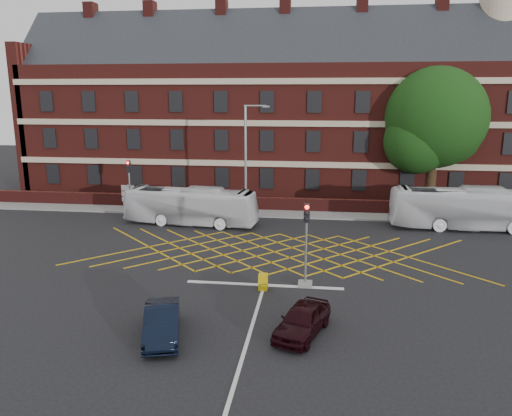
# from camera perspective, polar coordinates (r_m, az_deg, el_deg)

# --- Properties ---
(ground) EXTENTS (120.00, 120.00, 0.00)m
(ground) POSITION_cam_1_polar(r_m,az_deg,el_deg) (28.89, 1.75, -6.25)
(ground) COLOR black
(ground) RESTS_ON ground
(victorian_building) EXTENTS (51.00, 12.17, 20.40)m
(victorian_building) POSITION_cam_1_polar(r_m,az_deg,el_deg) (49.23, 4.69, 10.99)
(victorian_building) COLOR #571A16
(victorian_building) RESTS_ON ground
(boundary_wall) EXTENTS (56.00, 0.50, 1.10)m
(boundary_wall) POSITION_cam_1_polar(r_m,az_deg,el_deg) (41.22, 3.55, 0.40)
(boundary_wall) COLOR #4B1614
(boundary_wall) RESTS_ON ground
(far_pavement) EXTENTS (60.00, 3.00, 0.12)m
(far_pavement) POSITION_cam_1_polar(r_m,az_deg,el_deg) (40.36, 3.44, -0.59)
(far_pavement) COLOR slate
(far_pavement) RESTS_ON ground
(box_junction_hatching) EXTENTS (8.22, 8.22, 0.02)m
(box_junction_hatching) POSITION_cam_1_polar(r_m,az_deg,el_deg) (30.77, 2.12, -5.02)
(box_junction_hatching) COLOR #CC990C
(box_junction_hatching) RESTS_ON ground
(stop_line) EXTENTS (8.00, 0.30, 0.02)m
(stop_line) POSITION_cam_1_polar(r_m,az_deg,el_deg) (25.62, 0.96, -8.79)
(stop_line) COLOR silver
(stop_line) RESTS_ON ground
(centre_line) EXTENTS (0.15, 14.00, 0.02)m
(centre_line) POSITION_cam_1_polar(r_m,az_deg,el_deg) (19.78, -1.24, -15.74)
(centre_line) COLOR silver
(centre_line) RESTS_ON ground
(bus_left) EXTENTS (10.10, 3.44, 2.76)m
(bus_left) POSITION_cam_1_polar(r_m,az_deg,el_deg) (37.15, -7.50, 0.22)
(bus_left) COLOR silver
(bus_left) RESTS_ON ground
(bus_right) EXTENTS (10.86, 2.64, 3.02)m
(bus_right) POSITION_cam_1_polar(r_m,az_deg,el_deg) (38.61, 23.06, -0.04)
(bus_right) COLOR silver
(bus_right) RESTS_ON ground
(car_navy) EXTENTS (2.32, 4.08, 1.27)m
(car_navy) POSITION_cam_1_polar(r_m,az_deg,el_deg) (20.66, -10.69, -12.71)
(car_navy) COLOR black
(car_navy) RESTS_ON ground
(car_maroon) EXTENTS (2.58, 3.94, 1.25)m
(car_maroon) POSITION_cam_1_polar(r_m,az_deg,el_deg) (20.64, 5.32, -12.60)
(car_maroon) COLOR black
(car_maroon) RESTS_ON ground
(deciduous_tree) EXTENTS (8.38, 8.34, 11.72)m
(deciduous_tree) POSITION_cam_1_polar(r_m,az_deg,el_deg) (44.32, 19.70, 8.95)
(deciduous_tree) COLOR black
(deciduous_tree) RESTS_ON ground
(traffic_light_near) EXTENTS (0.70, 0.70, 4.27)m
(traffic_light_near) POSITION_cam_1_polar(r_m,az_deg,el_deg) (25.06, 5.72, -5.10)
(traffic_light_near) COLOR slate
(traffic_light_near) RESTS_ON ground
(traffic_light_far) EXTENTS (0.70, 0.70, 4.27)m
(traffic_light_far) POSITION_cam_1_polar(r_m,az_deg,el_deg) (41.53, -14.20, 1.83)
(traffic_light_far) COLOR slate
(traffic_light_far) RESTS_ON ground
(street_lamp) EXTENTS (2.25, 1.00, 8.69)m
(street_lamp) POSITION_cam_1_polar(r_m,az_deg,el_deg) (37.20, -1.08, 2.85)
(street_lamp) COLOR slate
(street_lamp) RESTS_ON ground
(direction_signs) EXTENTS (1.10, 0.16, 2.20)m
(direction_signs) POSITION_cam_1_polar(r_m,az_deg,el_deg) (42.55, -14.40, 1.55)
(direction_signs) COLOR gray
(direction_signs) RESTS_ON ground
(utility_cabinet) EXTENTS (0.44, 0.42, 0.82)m
(utility_cabinet) POSITION_cam_1_polar(r_m,az_deg,el_deg) (24.94, 0.82, -8.44)
(utility_cabinet) COLOR gold
(utility_cabinet) RESTS_ON ground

